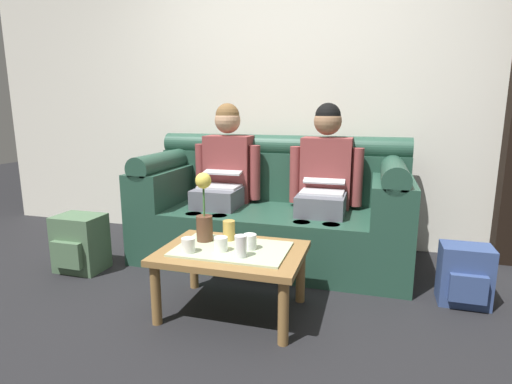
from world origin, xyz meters
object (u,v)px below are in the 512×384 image
at_px(coffee_table, 232,258).
at_px(cup_far_center, 188,245).
at_px(cup_far_left, 250,242).
at_px(backpack_right, 465,276).
at_px(couch, 272,212).
at_px(person_left, 224,174).
at_px(person_right, 324,179).
at_px(flower_vase, 204,211).
at_px(cup_near_left, 221,244).
at_px(cup_near_right, 241,246).
at_px(cup_far_right, 229,230).
at_px(backpack_left, 80,243).

xyz_separation_m(coffee_table, cup_far_center, (-0.21, -0.13, 0.10)).
distance_m(coffee_table, cup_far_left, 0.15).
bearing_deg(backpack_right, couch, 160.93).
relative_size(couch, cup_far_left, 23.67).
height_order(person_left, backpack_right, person_left).
height_order(person_right, cup_far_left, person_right).
distance_m(person_right, cup_far_center, 1.26).
bearing_deg(person_right, flower_vase, -124.83).
distance_m(couch, cup_near_left, 1.02).
relative_size(cup_far_left, backpack_right, 0.24).
distance_m(cup_near_right, cup_far_left, 0.13).
relative_size(coffee_table, flower_vase, 1.97).
xyz_separation_m(cup_near_left, backpack_right, (1.36, 0.56, -0.25)).
relative_size(cup_near_right, cup_far_right, 1.00).
height_order(person_left, flower_vase, person_left).
distance_m(couch, cup_far_center, 1.11).
height_order(person_left, cup_far_left, person_left).
relative_size(flower_vase, cup_far_right, 3.48).
distance_m(person_right, cup_far_left, 1.01).
distance_m(person_left, coffee_table, 1.08).
relative_size(couch, backpack_right, 5.59).
bearing_deg(person_left, backpack_left, -143.03).
bearing_deg(backpack_right, cup_far_left, -158.38).
distance_m(cup_near_right, cup_far_center, 0.30).
height_order(cup_near_right, cup_far_center, cup_near_right).
height_order(person_right, backpack_left, person_right).
xyz_separation_m(person_left, cup_near_right, (0.50, -1.07, -0.20)).
bearing_deg(backpack_left, couch, 27.48).
relative_size(flower_vase, cup_far_left, 4.76).
bearing_deg(backpack_right, cup_near_left, -157.68).
bearing_deg(cup_near_right, coffee_table, 128.08).
distance_m(flower_vase, cup_near_left, 0.26).
xyz_separation_m(person_right, cup_far_center, (-0.61, -1.08, -0.22)).
relative_size(couch, person_right, 1.69).
height_order(person_left, cup_far_center, person_left).
xyz_separation_m(coffee_table, cup_near_left, (-0.04, -0.06, 0.10)).
relative_size(cup_far_center, backpack_left, 0.20).
bearing_deg(couch, backpack_left, -152.52).
bearing_deg(cup_far_left, person_left, 118.38).
bearing_deg(backpack_left, cup_far_right, -6.88).
height_order(person_right, cup_near_right, person_right).
bearing_deg(flower_vase, cup_far_left, -12.74).
bearing_deg(cup_far_right, backpack_left, 173.12).
bearing_deg(coffee_table, cup_far_left, 6.73).
height_order(cup_far_left, cup_far_right, cup_far_right).
distance_m(couch, backpack_right, 1.41).
distance_m(cup_far_center, cup_far_left, 0.34).
bearing_deg(cup_far_right, coffee_table, -63.91).
xyz_separation_m(flower_vase, cup_near_right, (0.30, -0.20, -0.12)).
bearing_deg(couch, cup_near_left, -92.30).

